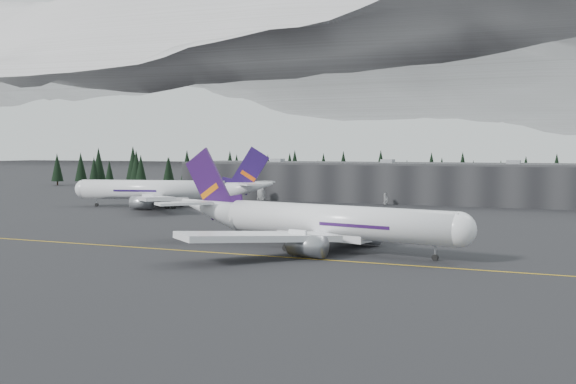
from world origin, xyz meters
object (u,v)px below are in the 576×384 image
at_px(terminal, 417,182).
at_px(gse_vehicle_b, 386,203).
at_px(jet_parked, 171,190).
at_px(gse_vehicle_a, 261,199).
at_px(jet_main, 311,221).

xyz_separation_m(terminal, gse_vehicle_b, (-5.25, -18.38, -5.66)).
distance_m(terminal, jet_parked, 79.99).
bearing_deg(gse_vehicle_a, terminal, 16.74).
relative_size(terminal, gse_vehicle_b, 42.61).
xyz_separation_m(terminal, jet_main, (9.46, -116.65, -1.36)).
height_order(jet_main, gse_vehicle_a, jet_main).
height_order(jet_main, gse_vehicle_b, jet_main).
distance_m(terminal, gse_vehicle_b, 19.94).
height_order(jet_parked, gse_vehicle_a, jet_parked).
distance_m(jet_parked, gse_vehicle_b, 64.96).
xyz_separation_m(terminal, jet_parked, (-60.42, -52.39, -1.26)).
relative_size(jet_parked, gse_vehicle_b, 15.94).
bearing_deg(jet_parked, terminal, -152.58).
relative_size(jet_main, jet_parked, 0.99).
distance_m(terminal, jet_main, 117.04).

